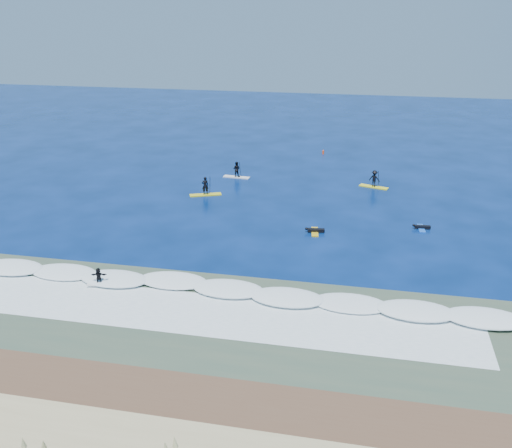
% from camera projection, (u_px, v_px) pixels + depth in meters
% --- Properties ---
extents(ground, '(160.00, 160.00, 0.00)m').
position_uv_depth(ground, '(246.00, 235.00, 46.92)').
color(ground, '#03173F').
rests_on(ground, ground).
extents(wet_sand_strip, '(90.00, 5.00, 0.08)m').
position_uv_depth(wet_sand_strip, '(148.00, 402.00, 27.29)').
color(wet_sand_strip, brown).
rests_on(wet_sand_strip, ground).
extents(shallow_water, '(90.00, 13.00, 0.01)m').
position_uv_depth(shallow_water, '(195.00, 322.00, 34.14)').
color(shallow_water, '#374C3A').
rests_on(shallow_water, ground).
extents(breaking_wave, '(40.00, 6.00, 0.30)m').
position_uv_depth(breaking_wave, '(213.00, 291.00, 37.79)').
color(breaking_wave, white).
rests_on(breaking_wave, ground).
extents(whitewater, '(34.00, 5.00, 0.02)m').
position_uv_depth(whitewater, '(200.00, 313.00, 35.05)').
color(whitewater, silver).
rests_on(whitewater, ground).
extents(sup_paddler_left, '(3.19, 1.93, 2.20)m').
position_uv_depth(sup_paddler_left, '(205.00, 189.00, 56.38)').
color(sup_paddler_left, gold).
rests_on(sup_paddler_left, ground).
extents(sup_paddler_center, '(2.97, 1.00, 2.05)m').
position_uv_depth(sup_paddler_center, '(237.00, 171.00, 62.09)').
color(sup_paddler_center, silver).
rests_on(sup_paddler_center, ground).
extents(sup_paddler_right, '(3.07, 1.65, 2.10)m').
position_uv_depth(sup_paddler_right, '(374.00, 180.00, 58.74)').
color(sup_paddler_right, yellow).
rests_on(sup_paddler_right, ground).
extents(prone_paddler_near, '(1.64, 2.11, 0.43)m').
position_uv_depth(prone_paddler_near, '(315.00, 231.00, 47.37)').
color(prone_paddler_near, gold).
rests_on(prone_paddler_near, ground).
extents(prone_paddler_far, '(1.51, 1.93, 0.40)m').
position_uv_depth(prone_paddler_far, '(421.00, 228.00, 48.10)').
color(prone_paddler_far, blue).
rests_on(prone_paddler_far, ground).
extents(wave_surfer, '(1.75, 0.84, 1.22)m').
position_uv_depth(wave_surfer, '(99.00, 277.00, 38.09)').
color(wave_surfer, silver).
rests_on(wave_surfer, breaking_wave).
extents(marker_buoy, '(0.25, 0.25, 0.61)m').
position_uv_depth(marker_buoy, '(323.00, 152.00, 71.96)').
color(marker_buoy, '#FB4616').
rests_on(marker_buoy, ground).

